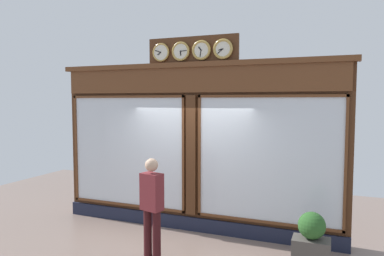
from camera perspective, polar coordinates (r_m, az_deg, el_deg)
name	(u,v)px	position (r m, az deg, el deg)	size (l,w,h in m)	color
shop_facade	(194,146)	(7.39, 0.37, -2.85)	(6.07, 0.42, 3.90)	#4C2B16
pedestrian	(152,203)	(6.20, -6.34, -11.73)	(0.40, 0.30, 1.69)	#3A1316
planter_box	(311,256)	(6.13, 18.24, -18.63)	(0.56, 0.36, 0.55)	#4C4742
planter_shrub	(312,226)	(5.96, 18.35, -14.38)	(0.41, 0.41, 0.41)	#285623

